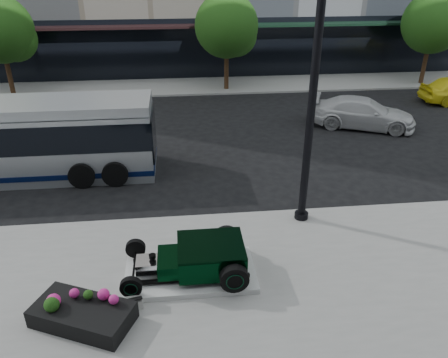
{
  "coord_description": "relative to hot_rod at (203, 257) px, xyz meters",
  "views": [
    {
      "loc": [
        -2.09,
        -14.12,
        7.64
      ],
      "look_at": [
        -0.74,
        -1.63,
        1.2
      ],
      "focal_mm": 35.0,
      "sensor_mm": 36.0,
      "label": 1
    }
  ],
  "objects": [
    {
      "name": "info_plaque",
      "position": [
        -1.72,
        -0.99,
        -0.45
      ],
      "size": [
        0.45,
        0.38,
        0.31
      ],
      "color": "silver",
      "rests_on": "sidewalk_near"
    },
    {
      "name": "ground",
      "position": [
        1.66,
        4.99,
        -0.7
      ],
      "size": [
        120.0,
        120.0,
        0.0
      ],
      "primitive_type": "plane",
      "color": "black",
      "rests_on": "ground"
    },
    {
      "name": "display_plinth",
      "position": [
        -0.33,
        0.0,
        -0.5
      ],
      "size": [
        3.4,
        1.8,
        0.15
      ],
      "primitive_type": "cube",
      "color": "silver",
      "rests_on": "sidewalk_near"
    },
    {
      "name": "flower_planter",
      "position": [
        -2.84,
        -1.38,
        -0.31
      ],
      "size": [
        2.51,
        1.95,
        0.73
      ],
      "color": "black",
      "rests_on": "sidewalk_near"
    },
    {
      "name": "hot_rod",
      "position": [
        0.0,
        0.0,
        0.0
      ],
      "size": [
        3.22,
        2.0,
        0.81
      ],
      "color": "black",
      "rests_on": "display_plinth"
    },
    {
      "name": "sidewalk_far",
      "position": [
        1.66,
        18.99,
        -0.64
      ],
      "size": [
        70.0,
        4.0,
        0.12
      ],
      "primitive_type": "cube",
      "color": "gray",
      "rests_on": "ground"
    },
    {
      "name": "lamppost",
      "position": [
        3.32,
        2.46,
        3.06
      ],
      "size": [
        0.43,
        0.43,
        7.87
      ],
      "color": "black",
      "rests_on": "sidewalk_near"
    },
    {
      "name": "street_trees",
      "position": [
        2.8,
        18.07,
        3.07
      ],
      "size": [
        29.8,
        3.8,
        5.7
      ],
      "color": "black",
      "rests_on": "sidewalk_far"
    },
    {
      "name": "white_sedan",
      "position": [
        8.61,
        10.65,
        0.03
      ],
      "size": [
        5.39,
        3.72,
        1.45
      ],
      "primitive_type": "imported",
      "rotation": [
        0.0,
        0.0,
        1.2
      ],
      "color": "silver",
      "rests_on": "ground"
    }
  ]
}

